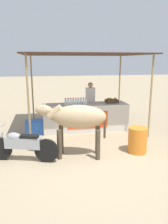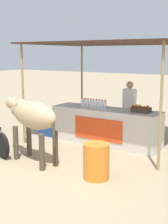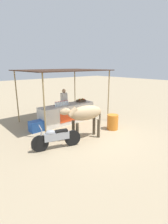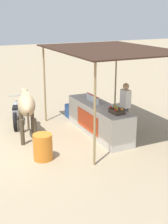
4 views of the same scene
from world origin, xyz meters
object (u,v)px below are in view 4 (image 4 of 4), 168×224
Objects in this scene: motorcycle_parked at (16,112)px; cooler_box at (73,111)px; cow at (26,105)px; fruit_crate at (117,111)px; water_barrel at (43,147)px; vendor_behind_counter at (125,108)px; stall_counter at (99,119)px.

cooler_box is at bearing 83.47° from motorcycle_parked.
cow is 1.06× the size of motorcycle_parked.
cow is at bearing -60.93° from cooler_box.
fruit_crate is 0.24× the size of cow.
cow is at bearing 177.80° from water_barrel.
vendor_behind_counter is 0.89× the size of cow.
fruit_crate reaches higher than stall_counter.
cooler_box is 3.52m from water_barrel.
cooler_box is at bearing 119.07° from cow.
stall_counter is 2.97m from motorcycle_parked.
cow is at bearing -109.21° from vendor_behind_counter.
vendor_behind_counter is 2.39m from cooler_box.
cow is at bearing 0.85° from motorcycle_parked.
stall_counter is 0.91m from vendor_behind_counter.
vendor_behind_counter is 2.34× the size of water_barrel.
stall_counter is 1.82× the size of vendor_behind_counter.
cow reaches higher than stall_counter.
cow reaches higher than water_barrel.
vendor_behind_counter reaches higher than stall_counter.
water_barrel is (0.03, -2.26, -0.68)m from fruit_crate.
cow reaches higher than motorcycle_parked.
water_barrel is at bearing -0.83° from motorcycle_parked.
vendor_behind_counter is at bearing 132.16° from fruit_crate.
fruit_crate reaches higher than cooler_box.
fruit_crate is 0.73× the size of cooler_box.
vendor_behind_counter is 3.79m from motorcycle_parked.
fruit_crate is (0.98, 0.05, 0.56)m from stall_counter.
cooler_box is (-1.80, -0.10, -0.24)m from stall_counter.
vendor_behind_counter reaches higher than cow.
vendor_behind_counter is at bearing 70.79° from cow.
stall_counter is 2.31m from cow.
fruit_crate is at bearing -47.84° from vendor_behind_counter.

